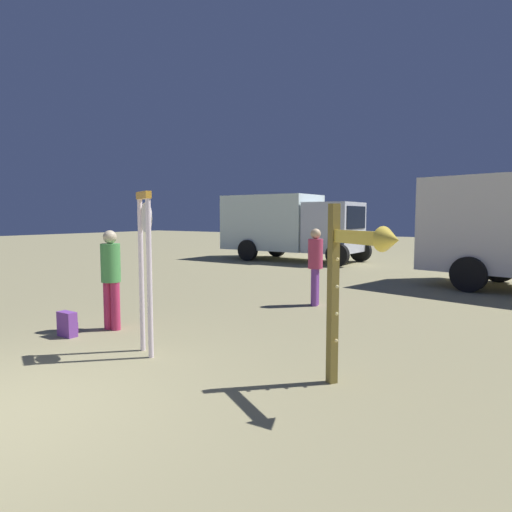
{
  "coord_description": "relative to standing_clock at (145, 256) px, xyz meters",
  "views": [
    {
      "loc": [
        4.48,
        -1.93,
        1.93
      ],
      "look_at": [
        -0.1,
        4.77,
        1.2
      ],
      "focal_mm": 31.42,
      "sensor_mm": 36.0,
      "label": 1
    }
  ],
  "objects": [
    {
      "name": "standing_clock",
      "position": [
        0.0,
        0.0,
        0.0
      ],
      "size": [
        0.45,
        0.26,
        2.26
      ],
      "color": "white",
      "rests_on": "ground_plane"
    },
    {
      "name": "arrow_sign",
      "position": [
        2.93,
        0.26,
        -0.02
      ],
      "size": [
        1.03,
        0.71,
        2.07
      ],
      "color": "olive",
      "rests_on": "ground_plane"
    },
    {
      "name": "person_near_clock",
      "position": [
        -1.53,
        0.6,
        -0.44
      ],
      "size": [
        0.32,
        0.32,
        1.69
      ],
      "color": "#C32D59",
      "rests_on": "ground_plane"
    },
    {
      "name": "backpack",
      "position": [
        -1.75,
        -0.1,
        -1.19
      ],
      "size": [
        0.33,
        0.2,
        0.4
      ],
      "color": "#753C9C",
      "rests_on": "ground_plane"
    },
    {
      "name": "person_distant",
      "position": [
        0.38,
        4.41,
        -0.46
      ],
      "size": [
        0.32,
        0.32,
        1.66
      ],
      "color": "purple",
      "rests_on": "ground_plane"
    },
    {
      "name": "box_truck_far",
      "position": [
        -5.12,
        12.67,
        0.18
      ],
      "size": [
        6.17,
        2.66,
        2.83
      ],
      "color": "white",
      "rests_on": "ground_plane"
    }
  ]
}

